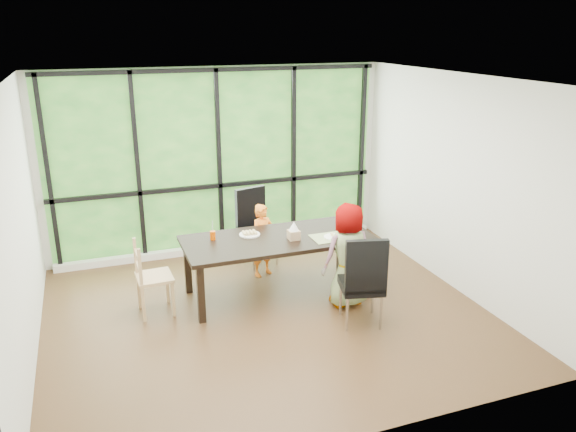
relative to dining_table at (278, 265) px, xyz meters
The scene contains 23 objects.
ground 0.69m from the dining_table, 121.66° to the right, with size 5.00×5.00×0.00m, color black.
back_wall 2.03m from the dining_table, 99.84° to the left, with size 5.00×5.00×0.00m, color silver.
foliage_backdrop 2.01m from the dining_table, 99.95° to the left, with size 4.80×0.02×2.65m, color #21511F.
window_mullions 1.98m from the dining_table, 100.18° to the left, with size 4.80×0.06×2.65m, color black, non-canonical shape.
window_sill 1.72m from the dining_table, 100.42° to the left, with size 4.80×0.12×0.10m, color silver.
dining_table is the anchor object (origin of this frame).
chair_window_leather 0.99m from the dining_table, 87.49° to the left, with size 0.46×0.46×1.08m, color black.
chair_interior_leather 1.22m from the dining_table, 58.33° to the right, with size 0.46×0.46×1.08m, color black.
chair_end_beech 1.52m from the dining_table, behind, with size 0.42×0.40×0.90m, color tan.
child_toddler 0.62m from the dining_table, 90.00° to the left, with size 0.36×0.24×1.00m, color orange.
child_older 0.93m from the dining_table, 39.60° to the right, with size 0.62×0.41×1.27m, color gray.
placemat 0.76m from the dining_table, 20.30° to the right, with size 0.47×0.35×0.01m, color tan.
plate_far 0.53m from the dining_table, 146.64° to the left, with size 0.26×0.26×0.02m, color white.
plate_near 0.79m from the dining_table, 20.35° to the right, with size 0.24×0.24×0.02m, color white.
orange_cup 0.90m from the dining_table, 164.87° to the left, with size 0.07×0.07×0.11m, color #D54A00.
green_cup 1.06m from the dining_table, 17.23° to the right, with size 0.08×0.08×0.13m, color green.
white_mug 1.18m from the dining_table, ahead, with size 0.09×0.09×0.09m, color white.
tissue_box 0.48m from the dining_table, 36.26° to the right, with size 0.13×0.13×0.11m, color tan.
crepe_rolls_far 0.54m from the dining_table, 146.64° to the left, with size 0.20×0.12×0.04m, color tan, non-canonical shape.
crepe_rolls_near 0.80m from the dining_table, 20.35° to the right, with size 0.05×0.12×0.04m, color tan, non-canonical shape.
straw_white 0.95m from the dining_table, 164.87° to the left, with size 0.01×0.01×0.20m, color white.
straw_pink 1.11m from the dining_table, 17.23° to the right, with size 0.01×0.01×0.20m, color pink.
tissue 0.58m from the dining_table, 36.26° to the right, with size 0.12×0.12×0.11m, color white.
Camera 1 is at (-1.80, -5.64, 3.22)m, focal length 35.14 mm.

